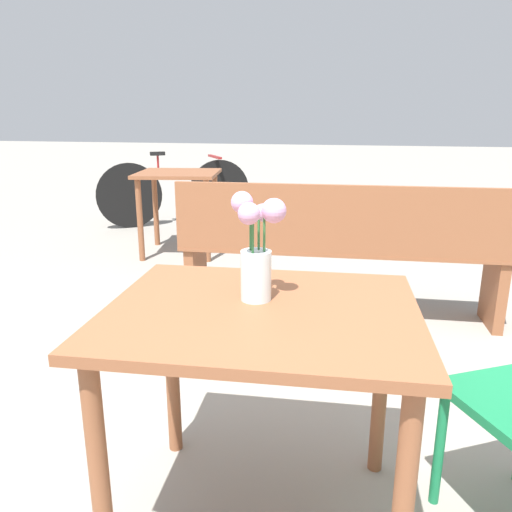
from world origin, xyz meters
The scene contains 5 objects.
table_front centered at (0.00, 0.00, 0.60)m, with size 0.90×0.75×0.71m.
flower_vase centered at (-0.03, 0.06, 0.85)m, with size 0.16×0.15×0.31m.
bench_near centered at (0.15, 1.64, 0.48)m, with size 1.97×0.46×0.85m.
table_back centered at (-1.35, 2.93, 0.60)m, with size 0.79×0.77×0.74m.
bicycle centered at (-1.83, 4.10, 0.38)m, with size 1.50×0.99×0.83m.
Camera 1 is at (0.25, -1.26, 1.23)m, focal length 35.00 mm.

